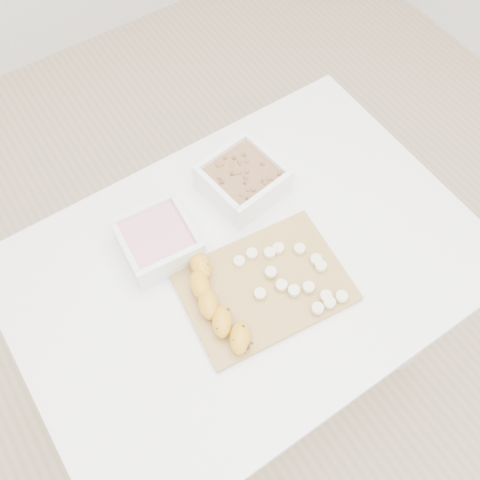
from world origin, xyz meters
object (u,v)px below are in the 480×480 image
banana (217,304)px  bowl_granola (243,179)px  bowl_yogurt (158,240)px  cutting_board (264,286)px  table (247,282)px

banana → bowl_granola: bearing=64.0°
bowl_yogurt → bowl_granola: bearing=7.5°
bowl_yogurt → cutting_board: size_ratio=0.49×
bowl_granola → cutting_board: bowl_granola is taller
bowl_yogurt → banana: bearing=-82.4°
table → bowl_granola: 0.24m
banana → table: bearing=43.7°
table → cutting_board: bearing=-92.6°
cutting_board → bowl_granola: bearing=66.2°
table → banana: 0.18m
bowl_granola → banana: 0.31m
cutting_board → banana: (-0.11, 0.01, 0.03)m
bowl_yogurt → bowl_granola: size_ratio=0.91×
table → cutting_board: 0.12m
table → cutting_board: size_ratio=2.98×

